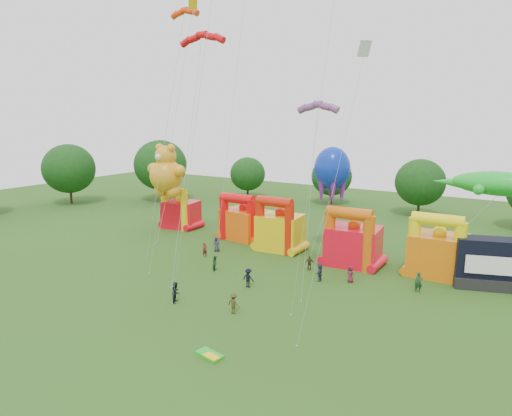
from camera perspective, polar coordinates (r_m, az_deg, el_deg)
The scene contains 24 objects.
ground at distance 37.03m, azimuth -16.06°, elevation -15.61°, with size 160.00×160.00×0.00m, color #2C4C15.
tree_ring at distance 35.97m, azimuth -17.16°, elevation -5.74°, with size 126.96×129.09×12.07m.
bouncy_castle_0 at distance 69.59m, azimuth -9.49°, elevation -0.51°, with size 5.71×4.97×6.30m.
bouncy_castle_1 at distance 62.32m, azimuth -1.67°, elevation -1.70°, with size 6.20×5.27×6.46m.
bouncy_castle_2 at distance 57.15m, azimuth 2.91°, elevation -2.71°, with size 5.66×4.70×6.97m.
bouncy_castle_3 at distance 52.51m, azimuth 11.96°, elevation -4.28°, with size 6.17×5.14×6.87m.
bouncy_castle_4 at distance 51.45m, azimuth 21.76°, elevation -5.13°, with size 5.69×4.58×6.97m.
stage_trailer at distance 50.56m, azimuth 27.82°, elevation -6.23°, with size 8.12×5.06×4.96m.
teddy_bear_kite at distance 65.29m, azimuth -11.36°, elevation 2.21°, with size 6.62×7.88×12.89m.
gecko_kite at distance 53.08m, azimuth 24.70°, elevation -1.96°, with size 12.92×9.72×10.97m.
octopus_kite at distance 55.71m, azimuth 9.18°, elevation 3.05°, with size 4.42×9.80×13.08m.
parafoil_kites at distance 49.27m, azimuth -6.95°, elevation 6.93°, with size 22.01×12.15×29.47m.
diamond_kites at distance 42.86m, azimuth -1.60°, elevation 12.02°, with size 23.23×18.26×41.85m.
folded_kite_bundle at distance 33.65m, azimuth -5.80°, elevation -17.83°, with size 2.15×1.38×0.31m.
spectator_0 at distance 57.09m, azimuth -4.95°, elevation -4.53°, with size 0.91×0.59×1.86m, color #24253C.
spectator_1 at distance 55.14m, azimuth -6.42°, elevation -5.20°, with size 0.63×0.42×1.73m, color maroon.
spectator_2 at distance 50.22m, azimuth -5.09°, elevation -6.89°, with size 0.81×0.63×1.66m, color #193F20.
spectator_3 at distance 45.31m, azimuth -0.97°, elevation -8.73°, with size 1.24×0.71×1.92m, color black.
spectator_4 at distance 50.47m, azimuth 6.71°, elevation -6.86°, with size 0.95×0.39×1.61m, color #382C16.
spectator_5 at distance 47.47m, azimuth 7.98°, elevation -7.94°, with size 1.70×0.54×1.83m, color #2B2E48.
spectator_6 at distance 47.56m, azimuth 11.72°, elevation -8.11°, with size 0.84×0.55×1.72m, color maroon.
spectator_7 at distance 46.70m, azimuth 19.66°, elevation -8.75°, with size 0.72×0.47×1.98m, color #183D1F.
spectator_8 at distance 42.48m, azimuth -9.97°, elevation -10.31°, with size 0.93×0.72×1.91m, color black.
spectator_9 at distance 39.69m, azimuth -2.80°, elevation -11.80°, with size 1.19×0.68×1.84m, color #3E3819.
Camera 1 is at (25.17, -21.55, 16.52)m, focal length 32.00 mm.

